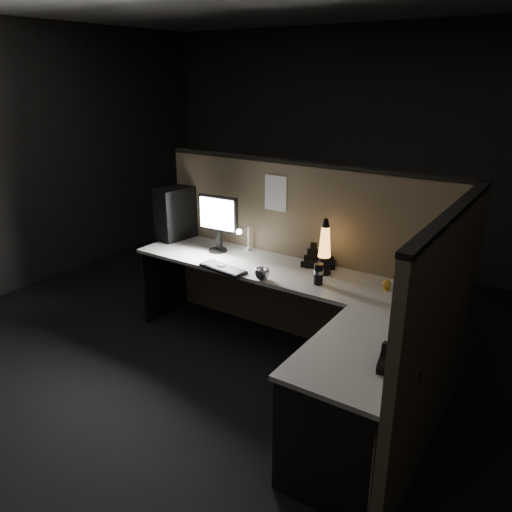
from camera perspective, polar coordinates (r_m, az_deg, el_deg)
The scene contains 17 objects.
floor at distance 3.84m, azimuth -2.03°, elevation -14.53°, with size 6.00×6.00×0.00m, color black.
room_shell at distance 3.20m, azimuth -2.39°, elevation 10.03°, with size 6.00×6.00×6.00m.
partition_back at distance 4.20m, azimuth 5.23°, elevation 0.12°, with size 2.66×0.06×1.50m, color brown.
partition_right at distance 3.06m, azimuth 19.96°, elevation -9.10°, with size 0.06×1.66×1.50m, color brown.
desk at distance 3.64m, azimuth 2.50°, elevation -5.98°, with size 2.60×1.60×0.73m.
pc_tower at distance 4.70m, azimuth -8.70°, elevation 4.97°, with size 0.20×0.45×0.48m, color black.
monitor at distance 4.26m, azimuth -4.36°, elevation 4.34°, with size 0.38×0.16×0.49m.
keyboard at distance 3.93m, azimuth -3.79°, elevation -1.43°, with size 0.41×0.14×0.02m, color black.
mouse at distance 3.94m, azimuth -4.02°, elevation -1.25°, with size 0.09×0.07×0.04m, color black.
clip_lamp at distance 4.23m, azimuth -1.41°, elevation 2.05°, with size 0.05×0.18×0.23m.
organizer at distance 4.05m, azimuth 7.47°, elevation -0.40°, with size 0.30×0.29×0.18m.
lava_lamp at distance 3.82m, azimuth 7.83°, elevation 0.56°, with size 0.12×0.12×0.44m.
travel_mug at distance 3.66m, azimuth 7.15°, elevation -2.05°, with size 0.07×0.07×0.16m, color black.
steel_mug at distance 3.72m, azimuth 0.70°, elevation -2.09°, with size 0.11×0.11×0.09m, color silver.
figurine at distance 3.66m, azimuth 14.71°, elevation -3.06°, with size 0.06×0.06×0.06m, color gold.
pinned_paper at distance 4.14m, azimuth 2.26°, elevation 7.18°, with size 0.21×0.00×0.29m, color white.
desk_phone at distance 2.76m, azimuth 16.21°, elevation -11.28°, with size 0.25×0.26×0.13m.
Camera 1 is at (1.85, -2.55, 2.18)m, focal length 35.00 mm.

